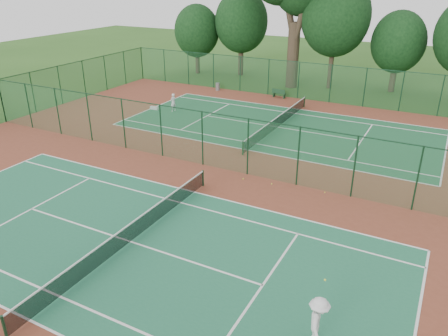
{
  "coord_description": "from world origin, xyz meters",
  "views": [
    {
      "loc": [
        11.38,
        -21.64,
        11.02
      ],
      "look_at": [
        1.55,
        -3.01,
        1.6
      ],
      "focal_mm": 35.0,
      "sensor_mm": 36.0,
      "label": 1
    }
  ],
  "objects_px": {
    "bench": "(279,93)",
    "trash_bin": "(218,87)",
    "player_near": "(318,322)",
    "kit_bag": "(154,108)",
    "player_far": "(173,102)"
  },
  "relations": [
    {
      "from": "bench",
      "to": "trash_bin",
      "type": "bearing_deg",
      "value": -171.76
    },
    {
      "from": "player_near",
      "to": "bench",
      "type": "height_order",
      "value": "player_near"
    },
    {
      "from": "player_near",
      "to": "trash_bin",
      "type": "bearing_deg",
      "value": 18.89
    },
    {
      "from": "bench",
      "to": "kit_bag",
      "type": "distance_m",
      "value": 12.14
    },
    {
      "from": "player_near",
      "to": "player_far",
      "type": "distance_m",
      "value": 27.2
    },
    {
      "from": "player_far",
      "to": "bench",
      "type": "distance_m",
      "value": 10.7
    },
    {
      "from": "player_near",
      "to": "kit_bag",
      "type": "xyz_separation_m",
      "value": [
        -20.54,
        19.34,
        -0.79
      ]
    },
    {
      "from": "player_near",
      "to": "bench",
      "type": "xyz_separation_m",
      "value": [
        -12.26,
        28.21,
        -0.48
      ]
    },
    {
      "from": "player_near",
      "to": "trash_bin",
      "type": "relative_size",
      "value": 2.37
    },
    {
      "from": "player_far",
      "to": "trash_bin",
      "type": "distance_m",
      "value": 8.3
    },
    {
      "from": "player_near",
      "to": "bench",
      "type": "bearing_deg",
      "value": 8.4
    },
    {
      "from": "player_near",
      "to": "trash_bin",
      "type": "distance_m",
      "value": 33.76
    },
    {
      "from": "player_far",
      "to": "bench",
      "type": "height_order",
      "value": "player_far"
    },
    {
      "from": "player_near",
      "to": "trash_bin",
      "type": "xyz_separation_m",
      "value": [
        -18.86,
        27.99,
        -0.54
      ]
    },
    {
      "from": "kit_bag",
      "to": "player_near",
      "type": "bearing_deg",
      "value": -47.99
    }
  ]
}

